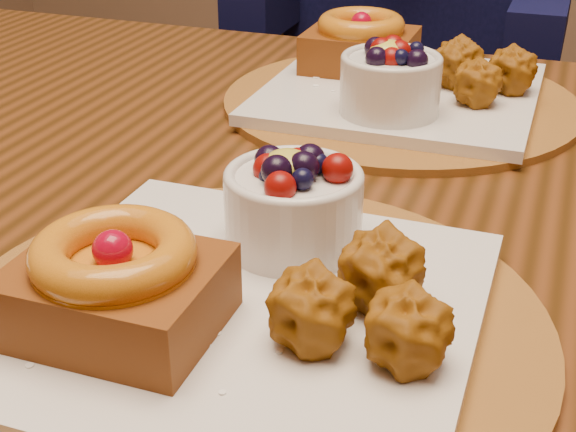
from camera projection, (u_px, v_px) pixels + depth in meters
The scene contains 4 objects.
dining_table at pixel (340, 265), 0.72m from camera, with size 1.60×0.90×0.76m.
place_setting_near at pixel (241, 287), 0.49m from camera, with size 0.38×0.38×0.09m.
place_setting_far at pixel (397, 81), 0.85m from camera, with size 0.38×0.38×0.09m.
chair_far at pixel (379, 134), 1.56m from camera, with size 0.54×0.54×0.85m.
Camera 1 is at (0.22, -0.67, 1.05)m, focal length 50.00 mm.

